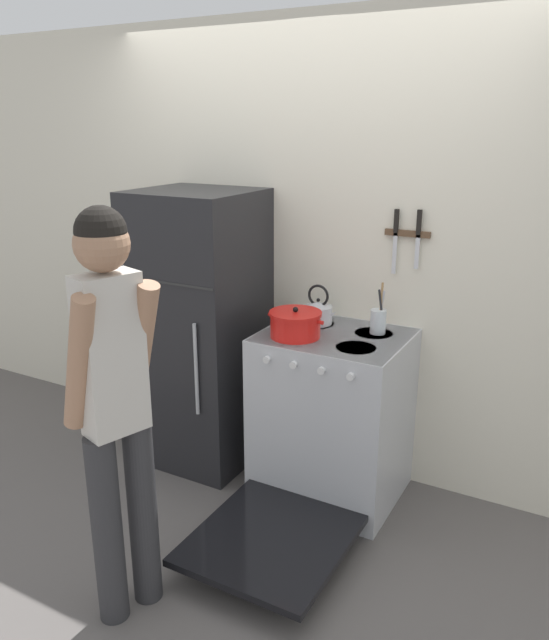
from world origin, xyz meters
The scene contains 9 objects.
ground_plane centered at (0.00, 0.00, 0.00)m, with size 14.00×14.00×0.00m, color #5B5654.
wall_back centered at (0.00, 0.03, 1.27)m, with size 10.00×0.06×2.55m.
refrigerator centered at (-0.57, -0.31, 0.81)m, with size 0.66×0.65×1.63m.
stove_range centered at (0.30, -0.35, 0.46)m, with size 0.75×1.38×0.93m.
dutch_oven_pot centered at (0.13, -0.44, 1.00)m, with size 0.31×0.27×0.16m.
tea_kettle centered at (0.15, -0.19, 1.00)m, with size 0.20×0.16×0.22m.
utensil_jar centered at (0.49, -0.18, 1.00)m, with size 0.08×0.08×0.27m.
person centered at (-0.09, -1.54, 0.98)m, with size 0.34×0.40×1.71m.
wall_knife_strip centered at (0.56, -0.02, 1.45)m, with size 0.24×0.03×0.35m.
Camera 1 is at (1.51, -3.16, 1.99)m, focal length 35.00 mm.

